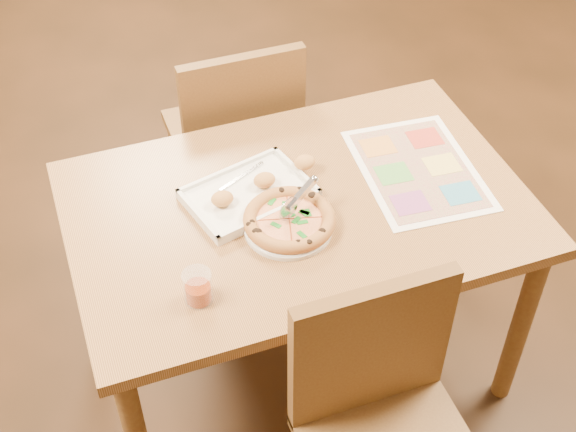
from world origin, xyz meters
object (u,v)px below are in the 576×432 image
object	(u,v)px
chair_far	(237,125)
pizza	(289,220)
appetizer_tray	(252,192)
plate	(288,227)
menu	(418,169)
dining_table	(298,225)
pizza_cutter	(298,199)
glass_tumbler	(198,289)
chair_near	(383,405)

from	to	relation	value
chair_far	pizza	size ratio (longest dim) A/B	1.84
appetizer_tray	plate	bearing A→B (deg)	-72.36
pizza	menu	distance (m)	0.45
dining_table	pizza_cutter	xyz separation A→B (m)	(-0.02, -0.06, 0.16)
chair_far	glass_tumbler	bearing A→B (deg)	67.09
chair_near	plate	distance (m)	0.54
chair_far	appetizer_tray	bearing A→B (deg)	77.92
pizza	appetizer_tray	distance (m)	0.16
dining_table	glass_tumbler	bearing A→B (deg)	-145.44
chair_near	glass_tumbler	size ratio (longest dim) A/B	5.06
chair_far	pizza_cutter	size ratio (longest dim) A/B	3.59
appetizer_tray	glass_tumbler	world-z (taller)	glass_tumbler
chair_far	appetizer_tray	xyz separation A→B (m)	(-0.11, -0.53, 0.17)
appetizer_tray	glass_tumbler	size ratio (longest dim) A/B	4.49
dining_table	glass_tumbler	distance (m)	0.45
chair_far	pizza_cutter	bearing A→B (deg)	87.86
plate	pizza	distance (m)	0.02
pizza_cutter	appetizer_tray	distance (m)	0.17
plate	appetizer_tray	world-z (taller)	appetizer_tray
appetizer_tray	menu	distance (m)	0.50
appetizer_tray	pizza_cutter	bearing A→B (deg)	-56.50
dining_table	plate	distance (m)	0.14
pizza_cutter	dining_table	bearing A→B (deg)	39.88
menu	dining_table	bearing A→B (deg)	-177.80
pizza	appetizer_tray	bearing A→B (deg)	110.84
plate	glass_tumbler	distance (m)	0.34
appetizer_tray	dining_table	bearing A→B (deg)	-32.93
dining_table	menu	size ratio (longest dim) A/B	2.81
pizza	glass_tumbler	world-z (taller)	glass_tumbler
glass_tumbler	menu	world-z (taller)	glass_tumbler
chair_near	appetizer_tray	distance (m)	0.71
chair_near	appetizer_tray	size ratio (longest dim) A/B	1.13
dining_table	appetizer_tray	bearing A→B (deg)	147.07
dining_table	pizza	size ratio (longest dim) A/B	5.09
chair_far	glass_tumbler	size ratio (longest dim) A/B	5.06
chair_near	pizza	bearing A→B (deg)	96.04
pizza	pizza_cutter	size ratio (longest dim) A/B	1.95
menu	plate	bearing A→B (deg)	-167.17
pizza	plate	bearing A→B (deg)	-128.45
glass_tumbler	appetizer_tray	bearing A→B (deg)	52.52
pizza_cutter	menu	distance (m)	0.42
plate	pizza_cutter	bearing A→B (deg)	35.72
menu	chair_far	bearing A→B (deg)	123.33
chair_near	chair_far	xyz separation A→B (m)	(-0.00, 1.20, 0.00)
chair_far	appetizer_tray	world-z (taller)	chair_far
dining_table	chair_near	xyz separation A→B (m)	(0.00, -0.60, -0.07)
chair_far	pizza	distance (m)	0.71
chair_far	glass_tumbler	xyz separation A→B (m)	(-0.36, -0.85, 0.19)
pizza_cutter	menu	size ratio (longest dim) A/B	0.28
plate	menu	bearing A→B (deg)	12.83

